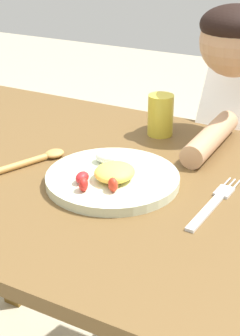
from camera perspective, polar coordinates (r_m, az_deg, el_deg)
name	(u,v)px	position (r m, az deg, el deg)	size (l,w,h in m)	color
dining_table	(100,227)	(1.13, -2.27, -6.52)	(1.23, 0.76, 0.76)	brown
plate	(112,178)	(1.01, -0.88, -1.07)	(0.26, 0.26, 0.05)	beige
fork	(213,203)	(0.95, 10.33, -3.88)	(0.03, 0.22, 0.01)	silver
spoon	(33,160)	(1.11, -9.64, 0.84)	(0.10, 0.19, 0.02)	#C48E48
drinking_cup	(161,115)	(1.23, 4.52, 5.88)	(0.06, 0.06, 0.10)	gold
person	(233,178)	(1.47, 12.42, -1.13)	(0.19, 0.50, 1.06)	#394170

